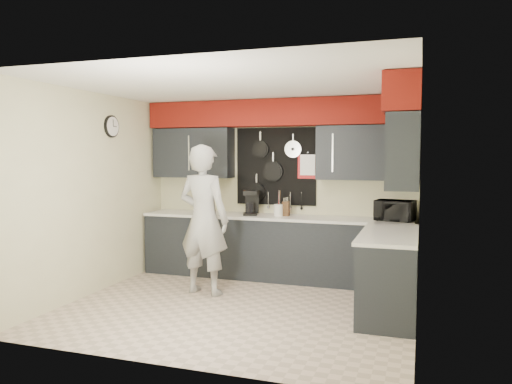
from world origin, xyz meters
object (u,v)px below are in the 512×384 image
(person, at_px, (204,220))
(knife_block, at_px, (286,209))
(coffee_maker, at_px, (251,202))
(microwave, at_px, (395,210))
(utensil_crock, at_px, (278,210))

(person, bearing_deg, knife_block, -119.21)
(coffee_maker, bearing_deg, microwave, -17.85)
(utensil_crock, height_order, coffee_maker, coffee_maker)
(coffee_maker, bearing_deg, knife_block, -12.72)
(utensil_crock, bearing_deg, knife_block, 24.63)
(coffee_maker, relative_size, person, 0.19)
(coffee_maker, xyz_separation_m, person, (-0.29, -1.02, -0.14))
(knife_block, xyz_separation_m, coffee_maker, (-0.52, -0.05, 0.08))
(utensil_crock, bearing_deg, person, -124.85)
(knife_block, distance_m, coffee_maker, 0.53)
(microwave, distance_m, utensil_crock, 1.61)
(microwave, distance_m, person, 2.54)
(knife_block, distance_m, utensil_crock, 0.11)
(knife_block, height_order, person, person)
(knife_block, height_order, utensil_crock, knife_block)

